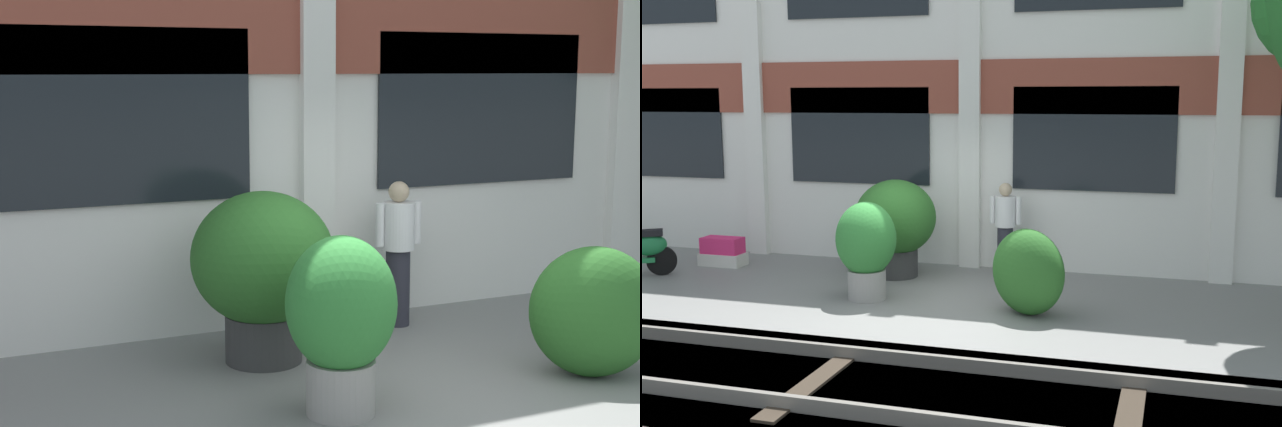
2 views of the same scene
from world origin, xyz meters
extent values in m
plane|color=slate|center=(0.00, 0.00, 0.00)|extent=(80.00, 80.00, 0.00)
cube|color=silver|center=(0.00, 2.91, 3.66)|extent=(16.54, 0.50, 7.31)
cube|color=brown|center=(0.00, 2.64, 3.10)|extent=(16.54, 0.06, 0.90)
cube|color=silver|center=(-4.14, 2.60, 3.66)|extent=(0.36, 0.16, 7.31)
cube|color=silver|center=(0.00, 2.60, 3.66)|extent=(0.36, 0.16, 7.31)
cube|color=silver|center=(4.14, 2.60, 3.66)|extent=(0.36, 0.16, 7.31)
cube|color=black|center=(-6.20, 2.63, 2.25)|extent=(2.65, 0.04, 1.70)
cube|color=black|center=(-2.07, 2.63, 2.25)|extent=(2.65, 0.04, 1.70)
cube|color=black|center=(2.07, 2.63, 2.25)|extent=(2.65, 0.04, 1.70)
cube|color=#423F3A|center=(0.00, -3.02, -0.14)|extent=(24.54, 2.80, 0.28)
cube|color=slate|center=(0.00, -3.74, 0.07)|extent=(24.54, 0.07, 0.15)
cube|color=slate|center=(0.00, -2.30, 0.07)|extent=(24.54, 0.07, 0.15)
cube|color=#382D23|center=(-0.08, -3.02, 0.01)|extent=(0.24, 2.10, 0.03)
cube|color=#382D23|center=(3.10, -3.02, 0.01)|extent=(0.24, 2.10, 0.03)
cube|color=beige|center=(-4.20, 1.49, 0.11)|extent=(0.78, 0.39, 0.22)
cube|color=#DB2866|center=(-4.20, 1.49, 0.36)|extent=(0.70, 0.35, 0.28)
cylinder|color=gray|center=(-0.87, 0.14, 0.22)|extent=(0.55, 0.55, 0.44)
ellipsoid|color=#2D7A33|center=(-0.87, 0.14, 0.90)|extent=(0.88, 0.88, 1.08)
cylinder|color=#333333|center=(-0.98, 1.60, 0.23)|extent=(0.72, 0.72, 0.46)
ellipsoid|color=#286023|center=(-0.98, 1.60, 0.98)|extent=(1.33, 1.33, 1.24)
cylinder|color=black|center=(-4.75, 0.58, 0.24)|extent=(0.44, 0.36, 0.48)
ellipsoid|color=#196B38|center=(-4.89, 0.47, 0.52)|extent=(0.60, 0.54, 0.36)
cube|color=black|center=(-4.89, 0.47, 0.72)|extent=(0.48, 0.44, 0.10)
cylinder|color=#282833|center=(0.73, 2.14, 0.41)|extent=(0.26, 0.26, 0.82)
cylinder|color=silver|center=(0.73, 2.14, 1.07)|extent=(0.34, 0.34, 0.50)
sphere|color=tan|center=(0.73, 2.14, 1.43)|extent=(0.22, 0.22, 0.22)
cylinder|color=silver|center=(0.51, 2.14, 1.10)|extent=(0.09, 0.09, 0.45)
cylinder|color=silver|center=(0.95, 2.14, 1.10)|extent=(0.09, 0.09, 0.45)
ellipsoid|color=#286023|center=(1.54, 0.02, 0.59)|extent=(1.33, 1.16, 1.18)
camera|label=1|loc=(-3.74, -5.95, 2.71)|focal=50.00mm
camera|label=2|loc=(3.44, -9.69, 2.90)|focal=42.00mm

